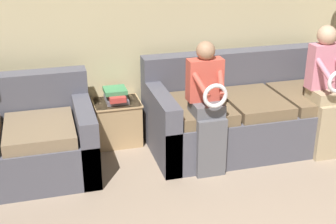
{
  "coord_description": "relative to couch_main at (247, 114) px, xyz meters",
  "views": [
    {
      "loc": [
        -1.45,
        -1.44,
        2.2
      ],
      "look_at": [
        -0.52,
        1.91,
        0.74
      ],
      "focal_mm": 50.0,
      "sensor_mm": 36.0,
      "label": 1
    }
  ],
  "objects": [
    {
      "name": "couch_main",
      "position": [
        0.0,
        0.0,
        0.0
      ],
      "size": [
        2.04,
        0.99,
        0.9
      ],
      "color": "#4C4C56",
      "rests_on": "ground_plane"
    },
    {
      "name": "child_left_seated",
      "position": [
        -0.6,
        -0.42,
        0.34
      ],
      "size": [
        0.32,
        0.37,
        1.2
      ],
      "color": "#56565B",
      "rests_on": "ground_plane"
    },
    {
      "name": "wall_back",
      "position": [
        -0.52,
        0.6,
        0.95
      ],
      "size": [
        7.1,
        0.06,
        2.55
      ],
      "color": "#C6B789",
      "rests_on": "ground_plane"
    },
    {
      "name": "child_right_seated",
      "position": [
        0.6,
        -0.41,
        0.39
      ],
      "size": [
        0.28,
        0.38,
        1.27
      ],
      "color": "tan",
      "rests_on": "ground_plane"
    },
    {
      "name": "couch_side",
      "position": [
        -2.39,
        -0.02,
        -0.02
      ],
      "size": [
        1.6,
        0.95,
        0.85
      ],
      "color": "#4C4C56",
      "rests_on": "ground_plane"
    },
    {
      "name": "side_shelf",
      "position": [
        -1.3,
        0.35,
        -0.09
      ],
      "size": [
        0.48,
        0.39,
        0.46
      ],
      "color": "tan",
      "rests_on": "ground_plane"
    },
    {
      "name": "book_stack",
      "position": [
        -1.3,
        0.36,
        0.2
      ],
      "size": [
        0.23,
        0.31,
        0.14
      ],
      "color": "#4C4C56",
      "rests_on": "side_shelf"
    }
  ]
}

